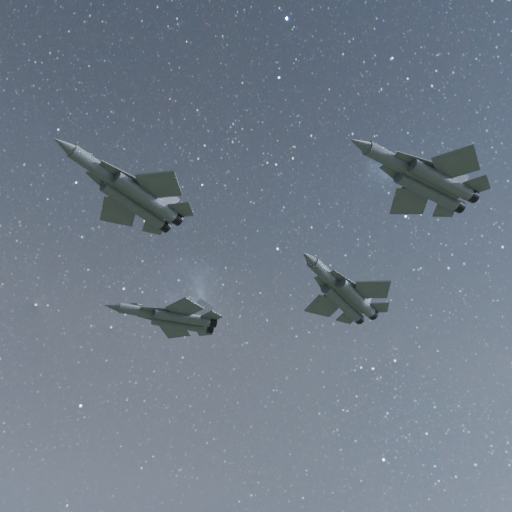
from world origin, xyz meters
TOP-DOWN VIEW (x-y plane):
  - jet_lead at (-18.12, 1.83)m, footprint 17.90×12.20m
  - jet_left at (-0.67, 22.75)m, footprint 17.34×11.63m
  - jet_right at (3.28, -21.33)m, footprint 16.48×11.61m
  - jet_slot at (17.23, 4.63)m, footprint 19.95×13.33m

SIDE VIEW (x-z plane):
  - jet_right at x=3.28m, z-range 150.38..154.55m
  - jet_lead at x=-18.12m, z-range 153.78..158.27m
  - jet_left at x=-0.67m, z-range 153.97..158.35m
  - jet_slot at x=17.23m, z-range 155.37..160.42m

